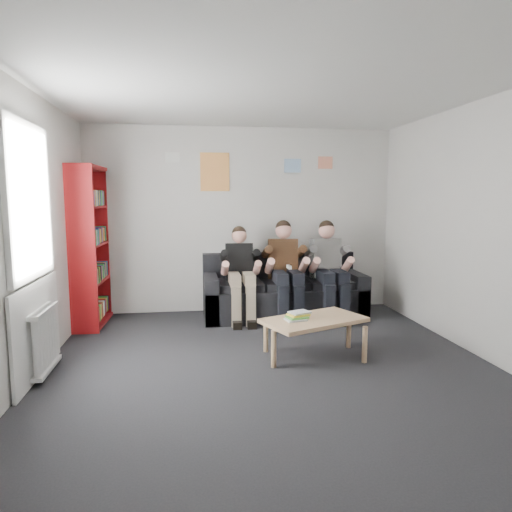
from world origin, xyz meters
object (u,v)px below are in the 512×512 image
Objects in this scene: person_left at (241,274)px; person_right at (330,270)px; person_middle at (286,271)px; sofa at (283,294)px; bookshelf at (91,246)px; coffee_table at (314,323)px.

person_right is at bearing 3.17° from person_left.
sofa is at bearing 98.01° from person_middle.
bookshelf is 1.99× the size of coffee_table.
coffee_table is 1.71m from person_right.
person_left is (-0.60, 1.56, 0.28)m from coffee_table.
sofa is 1.64× the size of person_middle.
coffee_table is 0.77× the size of person_middle.
person_middle is at bearing 177.69° from person_right.
coffee_table is at bearing -65.61° from person_left.
sofa is 1.74× the size of person_left.
bookshelf reaches higher than person_left.
bookshelf is 1.54× the size of person_right.
person_left is at bearing -162.28° from sofa.
person_middle is at bearing 2.92° from person_left.
bookshelf reaches higher than sofa.
bookshelf is 1.62× the size of person_left.
person_left is (1.97, -0.11, -0.39)m from bookshelf.
person_left is 0.63m from person_middle.
person_middle is 0.63m from person_right.
person_right is (3.22, -0.11, -0.37)m from bookshelf.
person_left reaches higher than sofa.
sofa is 0.75m from person_right.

